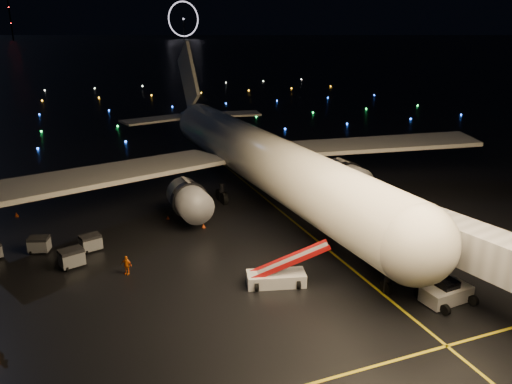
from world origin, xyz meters
TOP-DOWN VIEW (x-y plane):
  - ground at (0.00, 300.00)m, footprint 2000.00×2000.00m
  - lane_centre at (12.00, 15.00)m, footprint 0.25×80.00m
  - airliner at (10.95, 25.60)m, footprint 67.75×64.67m
  - pushback_tug at (15.98, -5.28)m, footprint 4.09×2.39m
  - belt_loader at (4.45, 2.19)m, footprint 7.54×3.79m
  - crew_c at (-7.13, 8.72)m, footprint 1.08×1.00m
  - safety_cone_0 at (-1.02, 20.45)m, footprint 0.47×0.47m
  - safety_cone_1 at (3.01, 23.06)m, footprint 0.49×0.49m
  - safety_cone_2 at (2.10, 16.56)m, footprint 0.48×0.48m
  - safety_cone_3 at (-17.11, 27.63)m, footprint 0.58×0.58m
  - ferris_wheel at (170.00, 720.00)m, footprint 49.33×16.80m
  - radio_mast at (-60.00, 740.00)m, footprint 1.80×1.80m
  - taxiway_lights at (0.00, 106.00)m, footprint 164.00×92.00m
  - baggage_cart_0 at (-9.72, 14.96)m, footprint 2.21×1.82m
  - baggage_cart_1 at (-11.58, 11.98)m, footprint 2.39×1.99m
  - baggage_cart_2 at (-14.41, 16.39)m, footprint 2.19×1.83m

SIDE VIEW (x-z plane):
  - ground at x=0.00m, z-range 0.00..0.00m
  - lane_centre at x=12.00m, z-range 0.00..0.02m
  - taxiway_lights at x=0.00m, z-range 0.00..0.36m
  - safety_cone_0 at x=-1.02m, z-range 0.00..0.45m
  - safety_cone_1 at x=3.01m, z-range 0.00..0.46m
  - safety_cone_2 at x=2.10m, z-range 0.00..0.49m
  - safety_cone_3 at x=-17.11m, z-range 0.00..0.52m
  - baggage_cart_2 at x=-14.41m, z-range 0.00..1.59m
  - baggage_cart_0 at x=-9.72m, z-range 0.00..1.62m
  - baggage_cart_1 at x=-11.58m, z-range 0.00..1.74m
  - crew_c at x=-7.13m, z-range 0.00..1.78m
  - pushback_tug at x=15.98m, z-range 0.00..1.87m
  - belt_loader at x=4.45m, z-range 0.00..3.53m
  - airliner at x=10.95m, z-range 0.00..18.37m
  - ferris_wheel at x=170.00m, z-range 0.00..52.00m
  - radio_mast at x=-60.00m, z-range 0.00..64.00m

